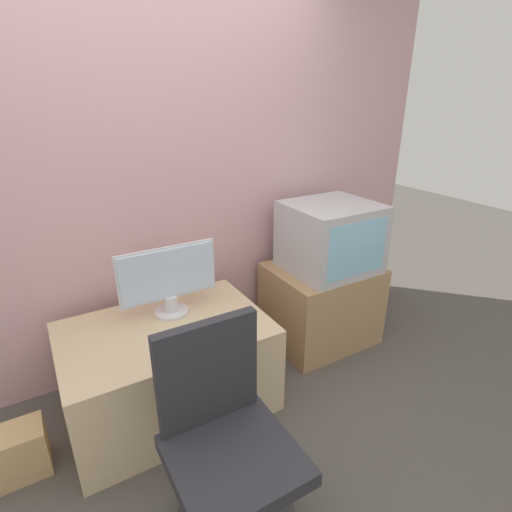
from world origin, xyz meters
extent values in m
plane|color=#4C4742|center=(0.00, 0.00, 0.00)|extent=(12.00, 12.00, 0.00)
cube|color=#CC9EA3|center=(0.00, 1.32, 1.30)|extent=(4.40, 0.05, 2.60)
cube|color=#CCB289|center=(-0.12, 0.81, 0.28)|extent=(1.14, 0.77, 0.55)
cube|color=#A37F56|center=(1.11, 0.93, 0.30)|extent=(0.75, 0.62, 0.60)
cylinder|color=silver|center=(-0.03, 0.93, 0.56)|extent=(0.20, 0.20, 0.02)
cylinder|color=silver|center=(-0.03, 0.93, 0.62)|extent=(0.08, 0.08, 0.10)
cube|color=silver|center=(-0.03, 0.94, 0.82)|extent=(0.58, 0.01, 0.32)
cube|color=silver|center=(-0.03, 0.93, 0.82)|extent=(0.55, 0.02, 0.29)
cube|color=white|center=(-0.04, 0.64, 0.56)|extent=(0.34, 0.14, 0.01)
ellipsoid|color=black|center=(0.18, 0.64, 0.57)|extent=(0.05, 0.04, 0.04)
cube|color=#B7B7BC|center=(1.13, 0.90, 0.84)|extent=(0.60, 0.55, 0.48)
cube|color=#8CC6E5|center=(1.13, 0.63, 0.84)|extent=(0.49, 0.01, 0.37)
cylinder|color=#4C4C51|center=(-0.12, -0.04, 0.19)|extent=(0.05, 0.05, 0.33)
cube|color=#28282D|center=(-0.12, -0.04, 0.39)|extent=(0.51, 0.51, 0.07)
cube|color=#28282D|center=(-0.12, 0.18, 0.67)|extent=(0.46, 0.05, 0.50)
cube|color=tan|center=(-0.95, 0.73, 0.13)|extent=(0.30, 0.19, 0.27)
camera|label=1|loc=(-0.64, -1.11, 1.79)|focal=28.00mm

